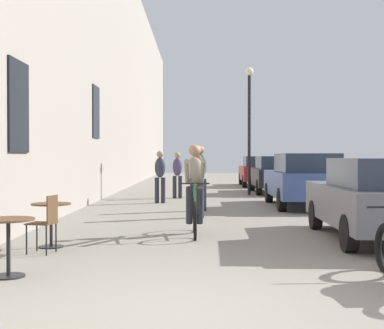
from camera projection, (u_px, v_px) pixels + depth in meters
ground_plane at (186, 313)px, 5.15m from camera, size 88.00×88.00×0.00m
building_facade_left at (96, 46)px, 19.10m from camera, size 0.54×68.00×10.73m
cafe_table_near at (8, 235)px, 6.68m from camera, size 0.64×0.64×0.72m
cafe_table_mid at (51, 215)px, 8.87m from camera, size 0.64×0.64×0.72m
cafe_chair_mid_toward_street at (46, 220)px, 8.30m from camera, size 0.45×0.45×0.89m
cyclist_on_bicycle at (195, 192)px, 10.30m from camera, size 0.52×1.76×1.74m
pedestrian_near at (197, 177)px, 13.15m from camera, size 0.34×0.24×1.76m
pedestrian_mid at (200, 174)px, 14.82m from camera, size 0.35×0.26×1.77m
pedestrian_far at (160, 174)px, 17.30m from camera, size 0.36×0.27×1.67m
pedestrian_furthest at (177, 172)px, 19.27m from camera, size 0.36×0.27×1.64m
street_lamp at (249, 114)px, 20.85m from camera, size 0.32×0.32×4.90m
parked_car_nearest at (376, 198)px, 9.60m from camera, size 1.81×4.12×1.45m
parked_car_second at (304, 179)px, 15.98m from camera, size 1.91×4.43×1.57m
parked_car_third at (275, 174)px, 22.03m from camera, size 1.81×4.22×1.50m
parked_car_fourth at (259, 171)px, 27.29m from camera, size 1.85×4.24×1.50m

